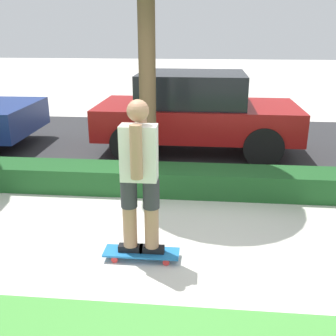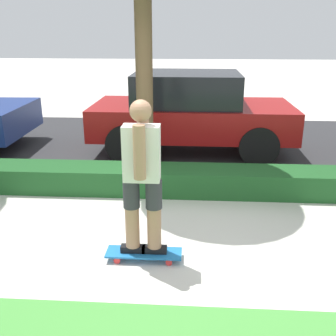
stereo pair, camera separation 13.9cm
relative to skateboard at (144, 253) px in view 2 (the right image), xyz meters
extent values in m
plane|color=beige|center=(0.33, 0.27, -0.07)|extent=(60.00, 60.00, 0.00)
cube|color=#2D2D30|center=(0.33, 4.47, -0.07)|extent=(18.26, 5.00, 0.01)
cube|color=#1E5123|center=(0.33, 1.87, 0.12)|extent=(18.26, 0.60, 0.37)
cube|color=#1E6BAD|center=(0.00, 0.00, 0.01)|extent=(0.80, 0.24, 0.02)
cylinder|color=red|center=(0.27, -0.09, -0.04)|extent=(0.07, 0.04, 0.07)
cylinder|color=red|center=(0.27, 0.09, -0.04)|extent=(0.07, 0.04, 0.07)
cylinder|color=red|center=(-0.27, -0.09, -0.04)|extent=(0.07, 0.04, 0.07)
cylinder|color=red|center=(-0.27, 0.09, -0.04)|extent=(0.07, 0.04, 0.07)
cube|color=black|center=(-0.11, 0.00, 0.05)|extent=(0.26, 0.09, 0.07)
cylinder|color=#A37556|center=(-0.11, 0.00, 0.46)|extent=(0.15, 0.15, 0.75)
cylinder|color=#2D2D33|center=(-0.11, 0.00, 0.68)|extent=(0.17, 0.17, 0.30)
cube|color=black|center=(0.11, 0.00, 0.05)|extent=(0.26, 0.09, 0.07)
cylinder|color=#A37556|center=(0.11, 0.00, 0.46)|extent=(0.15, 0.15, 0.75)
cylinder|color=#2D2D33|center=(0.11, 0.00, 0.68)|extent=(0.17, 0.17, 0.30)
cube|color=silver|center=(0.00, 0.00, 1.11)|extent=(0.36, 0.19, 0.55)
cylinder|color=#A37556|center=(0.00, -0.15, 1.16)|extent=(0.12, 0.12, 0.52)
cylinder|color=#A37556|center=(0.00, 0.15, 1.16)|extent=(0.12, 0.12, 0.52)
sphere|color=#A37556|center=(0.00, 0.00, 1.52)|extent=(0.21, 0.21, 0.21)
cylinder|color=brown|center=(-0.24, 2.25, 1.57)|extent=(0.25, 0.25, 3.28)
cylinder|color=black|center=(-3.75, 4.77, 0.25)|extent=(0.64, 0.24, 0.64)
cube|color=maroon|center=(0.47, 4.02, 0.58)|extent=(3.85, 1.84, 0.59)
cube|color=black|center=(0.36, 4.02, 1.17)|extent=(2.01, 1.61, 0.60)
cylinder|color=black|center=(1.66, 3.18, 0.29)|extent=(0.71, 0.22, 0.71)
cylinder|color=black|center=(1.66, 4.86, 0.29)|extent=(0.71, 0.22, 0.71)
cylinder|color=black|center=(-0.72, 3.18, 0.29)|extent=(0.71, 0.22, 0.71)
cylinder|color=black|center=(-0.72, 4.86, 0.29)|extent=(0.71, 0.22, 0.71)
camera|label=1|loc=(0.62, -3.58, 2.23)|focal=42.00mm
camera|label=2|loc=(0.49, -3.59, 2.23)|focal=42.00mm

